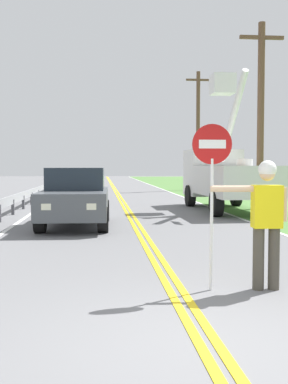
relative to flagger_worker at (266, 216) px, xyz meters
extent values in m
plane|color=slate|center=(-1.27, -2.01, -1.05)|extent=(160.00, 160.00, 0.00)
cube|color=yellow|center=(-1.36, 17.99, -1.04)|extent=(0.11, 110.00, 0.01)
cube|color=yellow|center=(-1.18, 17.99, -1.04)|extent=(0.11, 110.00, 0.01)
cube|color=silver|center=(2.33, 17.99, -1.04)|extent=(0.12, 110.00, 0.01)
cube|color=silver|center=(-4.87, 17.99, -1.04)|extent=(0.12, 110.00, 0.01)
cylinder|color=#474238|center=(0.12, -0.01, -0.61)|extent=(0.16, 0.16, 0.88)
cylinder|color=#474238|center=(-0.10, 0.01, -0.61)|extent=(0.16, 0.16, 0.88)
cube|color=yellow|center=(0.01, 0.00, 0.13)|extent=(0.41, 0.26, 0.60)
cylinder|color=beige|center=(-0.49, 0.03, 0.38)|extent=(0.60, 0.12, 0.09)
cylinder|color=beige|center=(0.25, -0.01, 0.16)|extent=(0.09, 0.09, 0.48)
sphere|color=beige|center=(0.01, 0.00, 0.60)|extent=(0.22, 0.22, 0.22)
sphere|color=white|center=(0.01, 0.00, 0.65)|extent=(0.25, 0.25, 0.25)
cylinder|color=silver|center=(-0.77, 0.04, -0.12)|extent=(0.04, 0.04, 1.85)
cylinder|color=#B71414|center=(-0.77, 0.04, 1.00)|extent=(0.56, 0.03, 0.56)
cube|color=white|center=(-0.77, 0.03, 1.00)|extent=(0.38, 0.01, 0.12)
cube|color=silver|center=(2.68, 10.62, 0.16)|extent=(2.41, 4.65, 1.10)
cube|color=silver|center=(2.60, 14.07, 0.41)|extent=(2.25, 2.15, 2.00)
cube|color=#1E2833|center=(2.57, 15.10, 0.71)|extent=(1.98, 0.11, 0.90)
cylinder|color=silver|center=(2.70, 9.70, 0.83)|extent=(0.56, 0.56, 0.24)
cylinder|color=silver|center=(2.67, 11.13, 2.49)|extent=(0.31, 3.06, 3.22)
cube|color=white|center=(2.63, 12.57, 4.02)|extent=(0.92, 0.92, 0.80)
cube|color=orange|center=(1.54, 8.79, 1.26)|extent=(0.61, 0.81, 0.59)
cylinder|color=black|center=(1.57, 13.84, -0.59)|extent=(0.34, 0.93, 0.92)
cylinder|color=black|center=(3.63, 13.89, -0.59)|extent=(0.34, 0.93, 0.92)
cylinder|color=black|center=(1.67, 9.56, -0.59)|extent=(0.34, 0.93, 0.92)
cylinder|color=black|center=(3.73, 9.61, -0.59)|extent=(0.34, 0.93, 0.92)
cube|color=#4C5156|center=(-3.04, 7.29, -0.35)|extent=(1.94, 4.15, 0.72)
cube|color=#1E2833|center=(-3.04, 7.54, 0.33)|extent=(1.66, 1.76, 0.64)
cube|color=#EAEACC|center=(-2.54, 5.24, -0.30)|extent=(0.24, 0.07, 0.16)
cube|color=#EAEACC|center=(-3.65, 5.27, -0.30)|extent=(0.24, 0.07, 0.16)
cylinder|color=black|center=(-2.25, 6.00, -0.71)|extent=(0.30, 0.69, 0.68)
cylinder|color=black|center=(-3.89, 6.04, -0.71)|extent=(0.30, 0.69, 0.68)
cylinder|color=black|center=(-2.19, 8.54, -0.71)|extent=(0.30, 0.69, 0.68)
cylinder|color=black|center=(-3.83, 8.58, -0.71)|extent=(0.30, 0.69, 0.68)
cylinder|color=brown|center=(4.16, 12.31, 2.71)|extent=(0.28, 0.28, 7.51)
cube|color=brown|center=(4.16, 12.31, 5.87)|extent=(1.80, 0.14, 0.14)
cylinder|color=brown|center=(4.81, 27.82, 3.27)|extent=(0.28, 0.28, 8.64)
cube|color=brown|center=(4.81, 27.82, 6.99)|extent=(1.80, 0.14, 0.14)
cube|color=#9EA0A3|center=(-5.47, 12.00, -0.50)|extent=(0.06, 32.00, 0.32)
cube|color=#4C4C51|center=(-5.47, 10.86, -0.77)|extent=(0.10, 0.10, 0.55)
cube|color=#4C4C51|center=(-5.47, 13.14, -0.77)|extent=(0.10, 0.10, 0.55)
cube|color=#4C4C51|center=(-5.47, 15.43, -0.77)|extent=(0.10, 0.10, 0.55)
cube|color=#4C4C51|center=(-5.47, 17.71, -0.77)|extent=(0.10, 0.10, 0.55)
cube|color=#4C4C51|center=(-5.47, 20.00, -0.77)|extent=(0.10, 0.10, 0.55)
cube|color=#4C4C51|center=(-5.47, 22.29, -0.77)|extent=(0.10, 0.10, 0.55)
cube|color=#4C4C51|center=(-5.47, 24.57, -0.77)|extent=(0.10, 0.10, 0.55)
cube|color=#4C4C51|center=(-5.47, 26.86, -0.77)|extent=(0.10, 0.10, 0.55)
camera|label=1|loc=(-2.31, -6.41, 0.70)|focal=44.15mm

